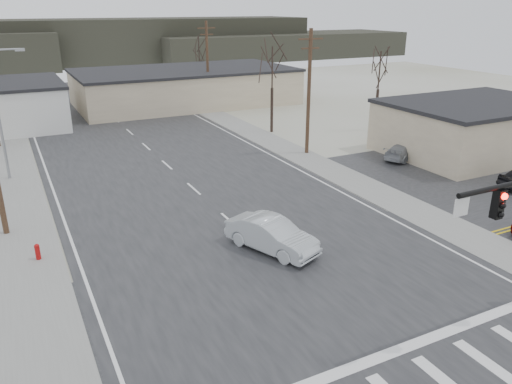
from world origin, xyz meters
The scene contains 21 objects.
ground centered at (0.00, 0.00, 0.00)m, with size 140.00×140.00×0.00m, color silver.
main_road centered at (0.00, 15.00, 0.02)m, with size 18.00×110.00×0.05m, color #242527.
cross_road centered at (0.00, 0.00, 0.02)m, with size 90.00×10.00×0.04m, color #242527.
parking_lot centered at (20.00, 6.00, 0.02)m, with size 18.00×20.00×0.03m, color #242527.
sidewalk_left centered at (-10.60, 20.00, 0.03)m, with size 3.00×90.00×0.06m, color gray.
sidewalk_right centered at (10.60, 20.00, 0.03)m, with size 3.00×90.00×0.06m, color gray.
fire_hydrant centered at (-10.20, 8.00, 0.45)m, with size 0.24×0.24×0.87m.
building_right_far centered at (10.00, 44.00, 2.15)m, with size 26.30×14.30×4.30m.
building_lot centered at (24.00, 12.00, 2.16)m, with size 14.30×10.30×4.30m.
upole_right_a centered at (11.50, 18.00, 5.22)m, with size 2.20×0.30×10.00m.
upole_right_b centered at (11.50, 40.00, 5.22)m, with size 2.20×0.30×10.00m.
streetlight_main centered at (-10.80, 22.00, 5.09)m, with size 2.40×0.25×9.00m.
tree_right_mid centered at (12.50, 26.00, 5.93)m, with size 3.74×3.74×8.33m.
tree_right_far centered at (15.00, 52.00, 5.58)m, with size 3.52×3.52×7.84m.
tree_lot centered at (22.00, 22.00, 5.58)m, with size 3.52×3.52×7.84m.
hill_center centered at (15.00, 96.00, 4.50)m, with size 80.00×18.00×9.00m, color #333026.
hill_right centered at (50.00, 90.00, 2.75)m, with size 60.00×18.00×5.50m, color #333026.
sedan_crossing centered at (0.41, 3.77, 0.87)m, with size 1.74×5.00×1.65m, color #B6BDC1.
car_far_a centered at (0.47, 41.20, 0.81)m, with size 2.15×5.28×1.53m, color black.
car_far_b centered at (-7.21, 65.00, 0.80)m, with size 1.78×4.43×1.51m, color black.
car_parked_silver centered at (17.44, 13.00, 0.64)m, with size 1.71×4.21×1.22m, color gray.
Camera 1 is at (-10.50, -16.04, 11.65)m, focal length 35.00 mm.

